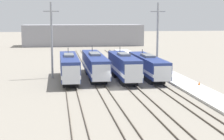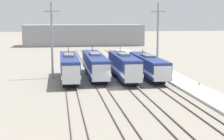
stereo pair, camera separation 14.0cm
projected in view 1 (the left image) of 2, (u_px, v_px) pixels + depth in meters
The scene contains 14 objects.
ground_plane at pixel (117, 88), 53.69m from camera, with size 400.00×400.00×0.00m, color gray.
rail_pair_far_left at pixel (71, 89), 52.74m from camera, with size 1.51×120.00×0.15m.
rail_pair_center_left at pixel (102, 88), 53.37m from camera, with size 1.51×120.00×0.15m.
rail_pair_center_right at pixel (132, 87), 54.00m from camera, with size 1.51×120.00×0.15m.
rail_pair_far_right at pixel (161, 87), 54.63m from camera, with size 1.51×120.00×0.15m.
locomotive_far_left at pixel (69, 67), 59.24m from camera, with size 2.75×17.00×5.01m.
locomotive_center_left at pixel (95, 65), 62.58m from camera, with size 2.92×19.42×5.10m.
locomotive_center_right at pixel (124, 67), 59.94m from camera, with size 2.86×16.32×5.10m.
locomotive_far_right at pixel (148, 66), 62.23m from camera, with size 2.89×18.42×4.45m.
catenary_tower_left at pixel (52, 39), 61.67m from camera, with size 2.59×0.35×12.57m.
catenary_tower_right at pixel (158, 38), 64.26m from camera, with size 2.59×0.35×12.57m.
platform at pixel (189, 85), 55.22m from camera, with size 4.00×120.00×0.30m.
traffic_cone at pixel (199, 83), 54.67m from camera, with size 0.34×0.34×0.52m.
depot_building at pixel (83, 35), 131.39m from camera, with size 41.25×11.63×7.29m.
Camera 1 is at (-8.39, -52.10, 10.29)m, focal length 60.00 mm.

